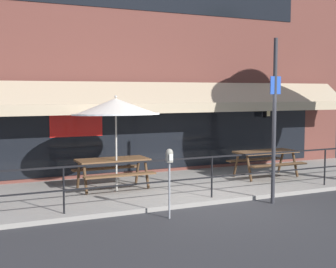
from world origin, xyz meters
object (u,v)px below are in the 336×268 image
Objects in this scene: picnic_table_left at (113,165)px; street_sign_pole at (274,119)px; picnic_table_centre at (266,156)px; patio_umbrella_left at (116,107)px; parking_meter_near at (169,162)px.

picnic_table_left is 0.48× the size of street_sign_pole.
patio_umbrella_left is (-4.51, 0.05, 1.47)m from picnic_table_centre.
picnic_table_centre is 0.48× the size of street_sign_pole.
parking_meter_near is at bearing -84.87° from picnic_table_left.
picnic_table_centre is 4.95m from parking_meter_near.
street_sign_pole is (2.70, 0.15, 0.79)m from parking_meter_near.
patio_umbrella_left reaches higher than parking_meter_near.
street_sign_pole is (2.95, -2.38, -0.25)m from patio_umbrella_left.
parking_meter_near is (-4.25, -2.49, 0.44)m from picnic_table_centre.
street_sign_pole is at bearing -38.85° from patio_umbrella_left.
picnic_table_centre is at bearing -0.58° from patio_umbrella_left.
picnic_table_centre is (4.51, -0.34, 0.00)m from picnic_table_left.
parking_meter_near reaches higher than picnic_table_left.
picnic_table_centre is 1.27× the size of parking_meter_near.
patio_umbrella_left is at bearing 95.73° from parking_meter_near.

